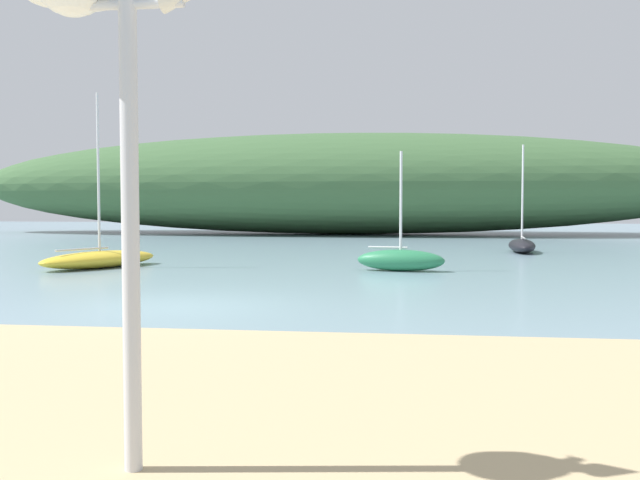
{
  "coord_description": "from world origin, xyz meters",
  "views": [
    {
      "loc": [
        4.55,
        -13.44,
        2.01
      ],
      "look_at": [
        1.92,
        6.47,
        0.98
      ],
      "focal_mm": 40.36,
      "sensor_mm": 36.0,
      "label": 1
    }
  ],
  "objects_px": {
    "mast_structure": "(91,26)",
    "sailboat_outer_mooring": "(100,258)",
    "sailboat_far_right": "(401,259)",
    "sailboat_centre_water": "(522,245)"
  },
  "relations": [
    {
      "from": "sailboat_far_right",
      "to": "mast_structure",
      "type": "bearing_deg",
      "value": -95.93
    },
    {
      "from": "sailboat_centre_water",
      "to": "sailboat_far_right",
      "type": "xyz_separation_m",
      "value": [
        -4.77,
        -8.86,
        0.05
      ]
    },
    {
      "from": "mast_structure",
      "to": "sailboat_outer_mooring",
      "type": "xyz_separation_m",
      "value": [
        -7.59,
        16.63,
        -2.9
      ]
    },
    {
      "from": "mast_structure",
      "to": "sailboat_outer_mooring",
      "type": "relative_size",
      "value": 0.66
    },
    {
      "from": "mast_structure",
      "to": "sailboat_outer_mooring",
      "type": "bearing_deg",
      "value": 114.52
    },
    {
      "from": "sailboat_far_right",
      "to": "sailboat_outer_mooring",
      "type": "bearing_deg",
      "value": -179.4
    },
    {
      "from": "sailboat_centre_water",
      "to": "sailboat_far_right",
      "type": "distance_m",
      "value": 10.06
    },
    {
      "from": "mast_structure",
      "to": "sailboat_outer_mooring",
      "type": "distance_m",
      "value": 18.51
    },
    {
      "from": "sailboat_centre_water",
      "to": "sailboat_outer_mooring",
      "type": "height_order",
      "value": "sailboat_outer_mooring"
    },
    {
      "from": "mast_structure",
      "to": "sailboat_centre_water",
      "type": "height_order",
      "value": "sailboat_centre_water"
    }
  ]
}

